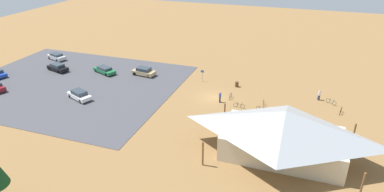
# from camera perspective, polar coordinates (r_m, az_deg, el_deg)

# --- Properties ---
(ground) EXTENTS (160.00, 160.00, 0.00)m
(ground) POSITION_cam_1_polar(r_m,az_deg,el_deg) (53.18, 3.66, -0.30)
(ground) COLOR olive
(ground) RESTS_ON ground
(parking_lot_asphalt) EXTENTS (36.39, 29.96, 0.05)m
(parking_lot_asphalt) POSITION_cam_1_polar(r_m,az_deg,el_deg) (61.80, -19.90, 1.97)
(parking_lot_asphalt) COLOR #424247
(parking_lot_asphalt) RESTS_ON ground
(bike_pavilion) EXTENTS (16.43, 10.17, 5.75)m
(bike_pavilion) POSITION_cam_1_polar(r_m,az_deg,el_deg) (39.38, 15.29, -5.71)
(bike_pavilion) COLOR beige
(bike_pavilion) RESTS_ON ground
(trash_bin) EXTENTS (0.60, 0.60, 0.90)m
(trash_bin) POSITION_cam_1_polar(r_m,az_deg,el_deg) (57.34, 7.63, 1.99)
(trash_bin) COLOR brown
(trash_bin) RESTS_ON ground
(lot_sign) EXTENTS (0.56, 0.08, 2.20)m
(lot_sign) POSITION_cam_1_polar(r_m,az_deg,el_deg) (58.62, 1.76, 3.76)
(lot_sign) COLOR #99999E
(lot_sign) RESTS_ON ground
(bicycle_black_back_row) EXTENTS (1.74, 0.48, 0.85)m
(bicycle_black_back_row) POSITION_cam_1_polar(r_m,az_deg,el_deg) (50.38, 8.01, -1.58)
(bicycle_black_back_row) COLOR black
(bicycle_black_back_row) RESTS_ON ground
(bicycle_teal_mid_cluster) EXTENTS (1.44, 1.10, 0.84)m
(bicycle_teal_mid_cluster) POSITION_cam_1_polar(r_m,az_deg,el_deg) (55.15, 22.58, -0.92)
(bicycle_teal_mid_cluster) COLOR black
(bicycle_teal_mid_cluster) RESTS_ON ground
(bicycle_silver_yard_right) EXTENTS (1.02, 1.42, 0.87)m
(bicycle_silver_yard_right) POSITION_cam_1_polar(r_m,az_deg,el_deg) (46.81, 6.49, -3.70)
(bicycle_silver_yard_right) COLOR black
(bicycle_silver_yard_right) RESTS_ON ground
(bicycle_orange_near_porch) EXTENTS (0.48, 1.73, 0.83)m
(bicycle_orange_near_porch) POSITION_cam_1_polar(r_m,az_deg,el_deg) (51.64, 12.06, -1.19)
(bicycle_orange_near_porch) COLOR black
(bicycle_orange_near_porch) RESTS_ON ground
(bicycle_white_edge_north) EXTENTS (0.48, 1.74, 0.90)m
(bicycle_white_edge_north) POSITION_cam_1_polar(r_m,az_deg,el_deg) (53.05, 6.58, -0.03)
(bicycle_white_edge_north) COLOR black
(bicycle_white_edge_north) RESTS_ON ground
(bicycle_purple_yard_center) EXTENTS (1.44, 0.90, 0.84)m
(bicycle_purple_yard_center) POSITION_cam_1_polar(r_m,az_deg,el_deg) (49.71, 11.59, -2.27)
(bicycle_purple_yard_center) COLOR black
(bicycle_purple_yard_center) RESTS_ON ground
(bicycle_red_front_row) EXTENTS (0.52, 1.70, 0.89)m
(bicycle_red_front_row) POSITION_cam_1_polar(r_m,az_deg,el_deg) (52.77, 23.96, -2.37)
(bicycle_red_front_row) COLOR black
(bicycle_red_front_row) RESTS_ON ground
(car_green_near_entry) EXTENTS (5.04, 3.40, 1.23)m
(car_green_near_entry) POSITION_cam_1_polar(r_m,az_deg,el_deg) (64.60, -14.65, 4.32)
(car_green_near_entry) COLOR #1E6B3D
(car_green_near_entry) RESTS_ON parking_lot_asphalt
(car_black_mid_lot) EXTENTS (4.68, 2.88, 1.39)m
(car_black_mid_lot) POSITION_cam_1_polar(r_m,az_deg,el_deg) (68.48, -21.88, 4.54)
(car_black_mid_lot) COLOR black
(car_black_mid_lot) RESTS_ON parking_lot_asphalt
(car_white_inner_stall) EXTENTS (4.67, 3.26, 1.41)m
(car_white_inner_stall) POSITION_cam_1_polar(r_m,az_deg,el_deg) (55.20, -18.62, 0.19)
(car_white_inner_stall) COLOR white
(car_white_inner_stall) RESTS_ON parking_lot_asphalt
(car_tan_by_curb) EXTENTS (4.45, 2.37, 1.47)m
(car_tan_by_curb) POSITION_cam_1_polar(r_m,az_deg,el_deg) (62.12, -8.20, 4.15)
(car_tan_by_curb) COLOR tan
(car_tan_by_curb) RESTS_ON parking_lot_asphalt
(car_silver_end_stall) EXTENTS (4.58, 3.01, 1.34)m
(car_silver_end_stall) POSITION_cam_1_polar(r_m,az_deg,el_deg) (75.07, -22.05, 6.25)
(car_silver_end_stall) COLOR #BCBCC1
(car_silver_end_stall) RESTS_ON parking_lot_asphalt
(visitor_at_bikes) EXTENTS (0.36, 0.39, 1.66)m
(visitor_at_bikes) POSITION_cam_1_polar(r_m,az_deg,el_deg) (55.62, 20.82, 0.18)
(visitor_at_bikes) COLOR #2D3347
(visitor_at_bikes) RESTS_ON ground
(visitor_near_lot) EXTENTS (0.36, 0.38, 1.78)m
(visitor_near_lot) POSITION_cam_1_polar(r_m,az_deg,el_deg) (51.40, 4.78, -0.13)
(visitor_near_lot) COLOR #2D3347
(visitor_near_lot) RESTS_ON ground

